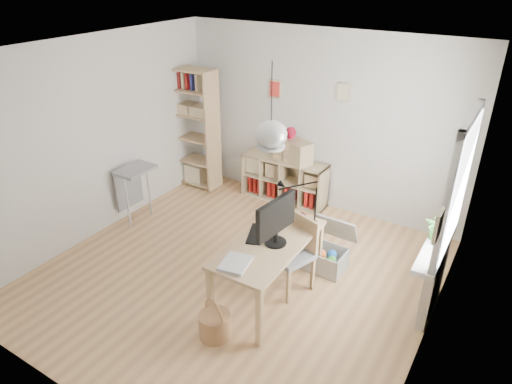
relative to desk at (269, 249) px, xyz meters
The scene contains 20 objects.
ground 0.87m from the desk, 164.74° to the left, with size 4.50×4.50×0.00m, color tan.
room_shell 1.34m from the desk, 164.74° to the left, with size 4.50×4.50×4.50m.
window_unit 2.04m from the desk, 24.12° to the left, with size 0.07×1.16×1.46m.
radiator 1.82m from the desk, 24.58° to the left, with size 0.10×0.80×0.80m, color silver.
windowsill 1.77m from the desk, 25.25° to the left, with size 0.22×1.20×0.06m, color silver.
desk is the anchor object (origin of this frame).
cube_shelf 2.48m from the desk, 114.61° to the left, with size 1.40×0.38×0.72m.
tall_bookshelf 3.27m from the desk, 142.99° to the left, with size 0.80×0.38×2.00m.
side_table 2.64m from the desk, 169.06° to the left, with size 0.40×0.55×0.85m.
chair 0.38m from the desk, 63.84° to the left, with size 0.57×0.57×0.92m.
wicker_basket 0.99m from the desk, 100.58° to the right, with size 0.33×0.33×0.46m.
storage_chest 1.05m from the desk, 70.48° to the left, with size 0.58×0.65×0.59m.
monitor 0.40m from the desk, 14.43° to the left, with size 0.25×0.62×0.54m.
keyboard 0.23m from the desk, 166.39° to the left, with size 0.16×0.42×0.02m, color black.
task_lamp 0.69m from the desk, 87.15° to the left, with size 0.48×0.18×0.51m.
yarn_ball 0.58m from the desk, 78.78° to the left, with size 0.14×0.14×0.14m, color #49091A.
paper_tray 0.56m from the desk, 98.74° to the right, with size 0.27×0.34×0.03m, color silver.
drawer_chest 2.36m from the desk, 111.41° to the left, with size 0.62×0.28×0.35m, color tan.
red_vase 2.42m from the desk, 112.47° to the left, with size 0.16×0.16×0.20m, color maroon.
potted_plant 1.82m from the desk, 28.17° to the left, with size 0.28×0.24×0.31m, color #2A6927.
Camera 1 is at (2.63, -3.80, 3.52)m, focal length 32.00 mm.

